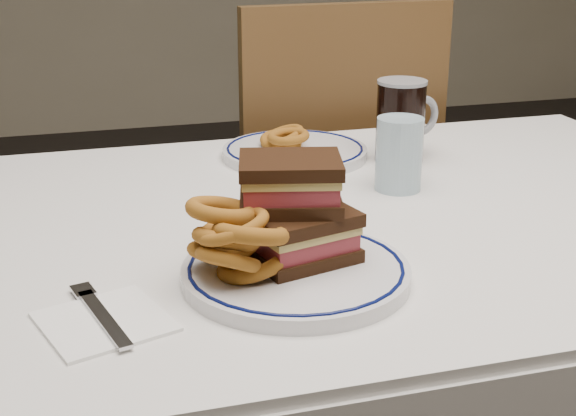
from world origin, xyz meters
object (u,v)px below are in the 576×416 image
object	(u,v)px
main_plate	(296,272)
beer_mug	(402,120)
far_plate	(295,152)
reuben_sandwich	(296,209)
chair_far	(323,195)

from	to	relation	value
main_plate	beer_mug	size ratio (longest dim) A/B	1.90
beer_mug	far_plate	distance (m)	0.19
beer_mug	reuben_sandwich	bearing A→B (deg)	-127.97
main_plate	reuben_sandwich	bearing A→B (deg)	73.39
reuben_sandwich	main_plate	bearing A→B (deg)	-106.61
reuben_sandwich	beer_mug	size ratio (longest dim) A/B	1.04
beer_mug	far_plate	xyz separation A→B (m)	(-0.17, 0.07, -0.06)
main_plate	chair_far	bearing A→B (deg)	69.48
far_plate	chair_far	bearing A→B (deg)	64.39
chair_far	main_plate	size ratio (longest dim) A/B	3.69
far_plate	beer_mug	bearing A→B (deg)	-21.96
far_plate	reuben_sandwich	bearing A→B (deg)	-106.22
chair_far	far_plate	xyz separation A→B (m)	(-0.18, -0.38, 0.23)
reuben_sandwich	far_plate	distance (m)	0.48
chair_far	beer_mug	xyz separation A→B (m)	(-0.01, -0.45, 0.29)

